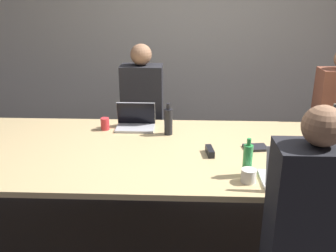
{
  "coord_description": "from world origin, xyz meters",
  "views": [
    {
      "loc": [
        -0.17,
        -2.57,
        1.92
      ],
      "look_at": [
        -0.27,
        0.1,
        0.92
      ],
      "focal_mm": 40.0,
      "sensor_mm": 36.0,
      "label": 1
    }
  ],
  "objects_px": {
    "cup_far_right": "(318,123)",
    "person_far_midleft": "(143,118)",
    "cup_far_midleft": "(105,124)",
    "laptop_far_midleft": "(136,121)",
    "person_near_midright": "(305,241)",
    "bottle_far_midleft": "(168,121)",
    "cup_near_midright": "(249,176)",
    "bottle_near_midright": "(248,160)",
    "laptop_near_midright": "(289,174)",
    "bottle_far_right": "(326,122)",
    "person_far_right": "(334,125)",
    "stapler": "(210,151)"
  },
  "relations": [
    {
      "from": "cup_far_right",
      "to": "person_far_midleft",
      "type": "height_order",
      "value": "person_far_midleft"
    },
    {
      "from": "cup_far_midleft",
      "to": "laptop_far_midleft",
      "type": "bearing_deg",
      "value": 12.37
    },
    {
      "from": "person_near_midright",
      "to": "bottle_far_midleft",
      "type": "xyz_separation_m",
      "value": [
        -0.76,
        1.25,
        0.2
      ]
    },
    {
      "from": "cup_near_midright",
      "to": "bottle_near_midright",
      "type": "distance_m",
      "value": 0.11
    },
    {
      "from": "laptop_near_midright",
      "to": "bottle_near_midright",
      "type": "height_order",
      "value": "laptop_near_midright"
    },
    {
      "from": "laptop_near_midright",
      "to": "cup_far_midleft",
      "type": "distance_m",
      "value": 1.6
    },
    {
      "from": "bottle_far_right",
      "to": "laptop_near_midright",
      "type": "bearing_deg",
      "value": -120.56
    },
    {
      "from": "laptop_near_midright",
      "to": "person_far_right",
      "type": "bearing_deg",
      "value": -120.52
    },
    {
      "from": "bottle_near_midright",
      "to": "cup_near_midright",
      "type": "bearing_deg",
      "value": -91.09
    },
    {
      "from": "person_far_right",
      "to": "bottle_far_right",
      "type": "height_order",
      "value": "person_far_right"
    },
    {
      "from": "bottle_far_right",
      "to": "cup_near_midright",
      "type": "bearing_deg",
      "value": -131.22
    },
    {
      "from": "person_near_midright",
      "to": "person_far_right",
      "type": "bearing_deg",
      "value": -114.4
    },
    {
      "from": "person_far_right",
      "to": "bottle_near_midright",
      "type": "bearing_deg",
      "value": -129.84
    },
    {
      "from": "laptop_far_midleft",
      "to": "cup_far_midleft",
      "type": "distance_m",
      "value": 0.26
    },
    {
      "from": "person_far_right",
      "to": "cup_far_right",
      "type": "distance_m",
      "value": 0.45
    },
    {
      "from": "person_near_midright",
      "to": "cup_far_right",
      "type": "height_order",
      "value": "person_near_midright"
    },
    {
      "from": "person_near_midright",
      "to": "laptop_far_midleft",
      "type": "distance_m",
      "value": 1.75
    },
    {
      "from": "cup_near_midright",
      "to": "cup_far_midleft",
      "type": "xyz_separation_m",
      "value": [
        -1.08,
        0.88,
        0.01
      ]
    },
    {
      "from": "cup_near_midright",
      "to": "bottle_far_midleft",
      "type": "xyz_separation_m",
      "value": [
        -0.53,
        0.79,
        0.07
      ]
    },
    {
      "from": "cup_near_midright",
      "to": "bottle_far_right",
      "type": "relative_size",
      "value": 0.44
    },
    {
      "from": "laptop_near_midright",
      "to": "bottle_far_midleft",
      "type": "bearing_deg",
      "value": -47.52
    },
    {
      "from": "bottle_far_midleft",
      "to": "stapler",
      "type": "xyz_separation_m",
      "value": [
        0.32,
        -0.39,
        -0.09
      ]
    },
    {
      "from": "person_near_midright",
      "to": "cup_far_midleft",
      "type": "xyz_separation_m",
      "value": [
        -1.3,
        1.34,
        0.14
      ]
    },
    {
      "from": "person_near_midright",
      "to": "person_far_right",
      "type": "xyz_separation_m",
      "value": [
        0.81,
        1.78,
        -0.0
      ]
    },
    {
      "from": "cup_far_right",
      "to": "person_far_midleft",
      "type": "distance_m",
      "value": 1.63
    },
    {
      "from": "person_near_midright",
      "to": "cup_near_midright",
      "type": "xyz_separation_m",
      "value": [
        -0.23,
        0.46,
        0.13
      ]
    },
    {
      "from": "person_far_right",
      "to": "bottle_far_midleft",
      "type": "bearing_deg",
      "value": -161.35
    },
    {
      "from": "cup_near_midright",
      "to": "cup_far_right",
      "type": "bearing_deg",
      "value": 52.74
    },
    {
      "from": "laptop_far_midleft",
      "to": "cup_far_midleft",
      "type": "relative_size",
      "value": 3.21
    },
    {
      "from": "cup_far_midleft",
      "to": "bottle_far_right",
      "type": "bearing_deg",
      "value": 0.59
    },
    {
      "from": "laptop_near_midright",
      "to": "person_near_midright",
      "type": "relative_size",
      "value": 0.22
    },
    {
      "from": "person_far_right",
      "to": "bottle_far_midleft",
      "type": "xyz_separation_m",
      "value": [
        -1.57,
        -0.53,
        0.21
      ]
    },
    {
      "from": "cup_near_midright",
      "to": "person_far_right",
      "type": "relative_size",
      "value": 0.07
    },
    {
      "from": "laptop_near_midright",
      "to": "bottle_far_midleft",
      "type": "relative_size",
      "value": 1.16
    },
    {
      "from": "bottle_far_midleft",
      "to": "bottle_far_right",
      "type": "bearing_deg",
      "value": 4.58
    },
    {
      "from": "person_far_midleft",
      "to": "stapler",
      "type": "relative_size",
      "value": 9.24
    },
    {
      "from": "person_far_midleft",
      "to": "cup_far_midleft",
      "type": "relative_size",
      "value": 13.8
    },
    {
      "from": "bottle_near_midright",
      "to": "laptop_far_midleft",
      "type": "bearing_deg",
      "value": 133.93
    },
    {
      "from": "person_far_right",
      "to": "stapler",
      "type": "bearing_deg",
      "value": -143.7
    },
    {
      "from": "person_far_right",
      "to": "laptop_near_midright",
      "type": "bearing_deg",
      "value": -120.52
    },
    {
      "from": "person_near_midright",
      "to": "bottle_far_midleft",
      "type": "relative_size",
      "value": 5.36
    },
    {
      "from": "person_far_midleft",
      "to": "bottle_far_midleft",
      "type": "distance_m",
      "value": 0.72
    },
    {
      "from": "person_near_midright",
      "to": "laptop_far_midleft",
      "type": "bearing_deg",
      "value": -53.19
    },
    {
      "from": "stapler",
      "to": "cup_far_midleft",
      "type": "bearing_deg",
      "value": 143.91
    },
    {
      "from": "cup_near_midright",
      "to": "bottle_near_midright",
      "type": "height_order",
      "value": "bottle_near_midright"
    },
    {
      "from": "cup_near_midright",
      "to": "laptop_far_midleft",
      "type": "xyz_separation_m",
      "value": [
        -0.82,
        0.93,
        0.02
      ]
    },
    {
      "from": "person_near_midright",
      "to": "cup_near_midright",
      "type": "distance_m",
      "value": 0.53
    },
    {
      "from": "cup_far_midleft",
      "to": "bottle_near_midright",
      "type": "bearing_deg",
      "value": -36.47
    },
    {
      "from": "laptop_near_midright",
      "to": "bottle_near_midright",
      "type": "distance_m",
      "value": 0.26
    },
    {
      "from": "cup_far_midleft",
      "to": "bottle_far_midleft",
      "type": "height_order",
      "value": "bottle_far_midleft"
    }
  ]
}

